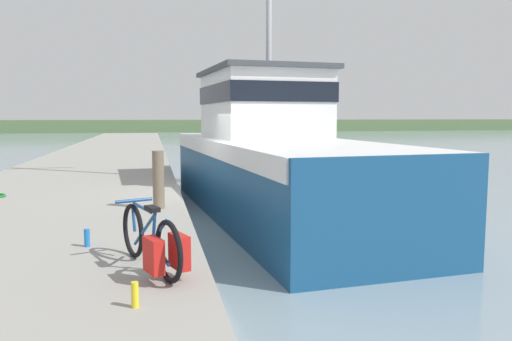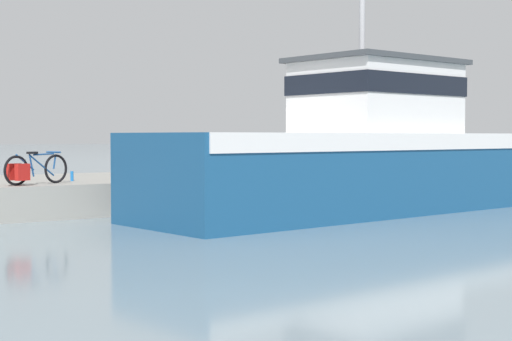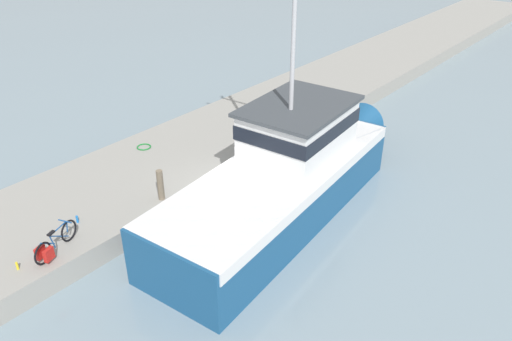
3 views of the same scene
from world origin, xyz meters
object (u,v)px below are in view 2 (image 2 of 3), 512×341
fishing_boat_main (358,152)px  mooring_post (186,158)px  bicycle_touring (31,170)px  water_bottle_on_curb (72,176)px

fishing_boat_main → mooring_post: bearing=-137.9°
bicycle_touring → water_bottle_on_curb: size_ratio=7.11×
bicycle_touring → fishing_boat_main: bearing=46.4°
bicycle_touring → water_bottle_on_curb: bearing=103.1°
fishing_boat_main → water_bottle_on_curb: 6.79m
fishing_boat_main → bicycle_touring: bearing=-118.1°
bicycle_touring → water_bottle_on_curb: 1.57m
water_bottle_on_curb → bicycle_touring: bearing=-56.3°
mooring_post → bicycle_touring: bearing=-91.4°
water_bottle_on_curb → mooring_post: bearing=69.4°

